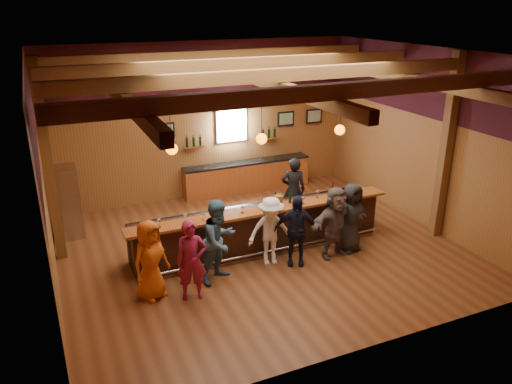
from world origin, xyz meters
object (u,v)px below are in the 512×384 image
ice_bucket (278,200)px  bottle_a (276,199)px  customer_redvest (192,261)px  bartender (293,190)px  customer_dark (351,217)px  customer_orange (150,260)px  customer_brown (335,222)px  customer_denim (219,241)px  stainless_fridge (65,202)px  bar_counter (259,227)px  customer_white (271,231)px  back_bar_cabinet (247,176)px  customer_navy (296,231)px

ice_bucket → bottle_a: bottle_a is taller
customer_redvest → bartender: (3.52, 2.50, 0.06)m
bartender → customer_dark: bearing=125.2°
customer_orange → customer_brown: bearing=-27.5°
customer_orange → customer_denim: size_ratio=0.92×
stainless_fridge → customer_dark: 6.92m
customer_orange → customer_redvest: (0.73, -0.35, 0.00)m
bar_counter → customer_white: (-0.09, -0.83, 0.27)m
back_bar_cabinet → customer_brown: (0.21, -4.67, 0.36)m
bottle_a → customer_dark: bearing=-28.0°
customer_white → customer_navy: bearing=-16.4°
customer_white → customer_dark: size_ratio=0.95×
back_bar_cabinet → customer_white: bearing=-106.2°
customer_orange → ice_bucket: size_ratio=7.03×
customer_denim → bottle_a: size_ratio=5.77×
customer_denim → customer_white: bearing=-18.8°
customer_brown → customer_dark: customer_brown is taller
customer_denim → customer_dark: 3.24m
bar_counter → customer_brown: bearing=-38.2°
bar_counter → customer_redvest: bearing=-144.7°
stainless_fridge → customer_orange: stainless_fridge is taller
customer_navy → customer_brown: (0.99, -0.02, 0.03)m
customer_denim → customer_dark: size_ratio=1.08×
back_bar_cabinet → customer_redvest: size_ratio=2.44×
customer_redvest → customer_denim: bearing=41.4°
customer_navy → customer_dark: 1.49m
customer_orange → customer_navy: bearing=-26.9°
bar_counter → bottle_a: bearing=-26.7°
stainless_fridge → customer_brown: size_ratio=1.07×
customer_redvest → customer_white: size_ratio=1.04×
customer_denim → customer_navy: size_ratio=1.10×
customer_redvest → customer_dark: 4.01m
customer_denim → back_bar_cabinet: bearing=33.6°
customer_redvest → bottle_a: bearing=38.0°
stainless_fridge → bottle_a: bearing=-30.5°
bar_counter → customer_white: 0.88m
bartender → ice_bucket: size_ratio=7.54×
bar_counter → back_bar_cabinet: 3.76m
back_bar_cabinet → customer_denim: (-2.54, -4.59, 0.42)m
back_bar_cabinet → bottle_a: size_ratio=12.92×
bar_counter → stainless_fridge: stainless_fridge is taller
customer_orange → customer_brown: customer_brown is taller
customer_white → bottle_a: 0.91m
bartender → back_bar_cabinet: bearing=-62.0°
customer_brown → bottle_a: 1.46m
back_bar_cabinet → stainless_fridge: (-5.30, -1.12, 0.42)m
customer_redvest → customer_navy: customer_redvest is taller
bottle_a → customer_white: bearing=-123.2°
customer_orange → customer_denim: 1.47m
stainless_fridge → ice_bucket: stainless_fridge is taller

